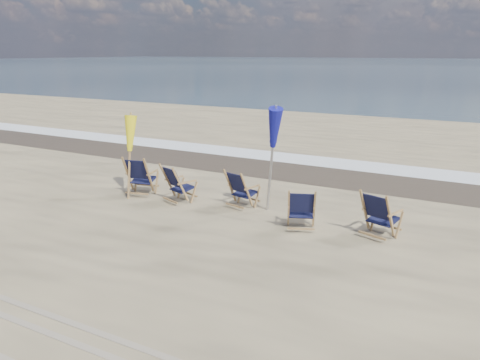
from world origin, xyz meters
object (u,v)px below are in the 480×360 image
Objects in this scene: umbrella_yellow at (128,138)px; umbrella_blue at (272,128)px; beach_chair_2 at (247,191)px; beach_chair_0 at (149,177)px; beach_chair_4 at (390,218)px; beach_chair_1 at (180,186)px; beach_chair_3 at (314,210)px.

umbrella_blue is at bearing 6.28° from umbrella_yellow.
beach_chair_0 is at bearing 18.40° from beach_chair_2.
beach_chair_1 is at bearing 18.90° from beach_chair_4.
beach_chair_1 is 4.64m from beach_chair_4.
umbrella_yellow reaches higher than beach_chair_3.
beach_chair_1 is 1.55m from beach_chair_2.
beach_chair_2 is at bearing 11.99° from beach_chair_4.
beach_chair_0 reaches higher than beach_chair_2.
beach_chair_1 is 1.03× the size of beach_chair_2.
umbrella_blue is at bearing 10.21° from beach_chair_4.
umbrella_blue reaches higher than beach_chair_0.
umbrella_yellow is at bearing 14.62° from beach_chair_0.
beach_chair_2 is 1.02× the size of beach_chair_3.
beach_chair_4 is 6.20m from umbrella_yellow.
beach_chair_1 is 2.55m from umbrella_blue.
beach_chair_3 is 1.93m from umbrella_blue.
umbrella_blue is (2.07, 0.40, 1.43)m from beach_chair_1.
umbrella_blue reaches higher than beach_chair_1.
beach_chair_0 is at bearing 26.46° from umbrella_yellow.
beach_chair_3 is 4.82m from umbrella_yellow.
umbrella_blue is (-2.57, 0.38, 1.42)m from beach_chair_4.
beach_chair_0 reaches higher than beach_chair_4.
beach_chair_2 is 1.55m from umbrella_blue.
beach_chair_2 is 3.17m from beach_chair_4.
umbrella_blue reaches higher than beach_chair_2.
beach_chair_0 is 3.44m from umbrella_blue.
beach_chair_1 is at bearing 156.88° from beach_chair_0.
umbrella_yellow is at bearing 21.70° from beach_chair_2.
beach_chair_4 is (1.41, 0.12, 0.03)m from beach_chair_3.
beach_chair_2 is at bearing -37.27° from beach_chair_3.
beach_chair_2 is 3.16m from umbrella_yellow.
beach_chair_4 is at bearing -8.39° from umbrella_blue.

